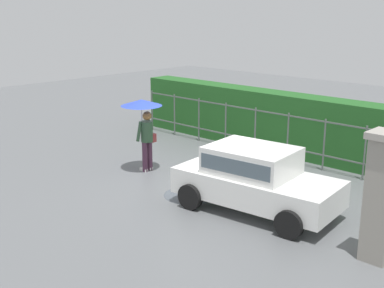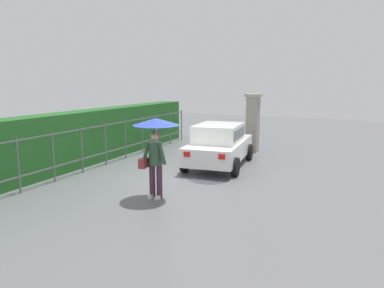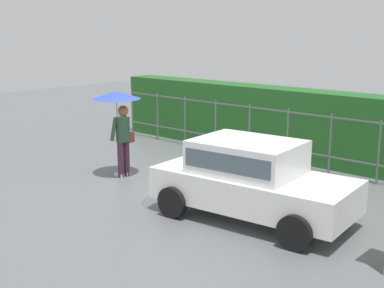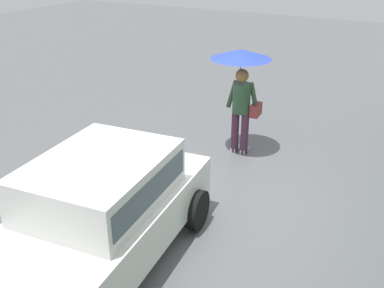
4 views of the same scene
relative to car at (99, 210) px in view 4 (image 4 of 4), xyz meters
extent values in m
plane|color=slate|center=(-1.83, 0.49, -0.80)|extent=(40.00, 40.00, 0.00)
cube|color=white|center=(0.06, 0.01, -0.22)|extent=(3.85, 2.02, 0.60)
cube|color=white|center=(-0.09, -0.01, 0.38)|extent=(2.04, 1.63, 0.60)
cube|color=#4C5B66|center=(-0.09, -0.01, 0.40)|extent=(1.89, 1.64, 0.33)
cylinder|color=black|center=(-1.27, 0.71, -0.50)|extent=(0.62, 0.24, 0.60)
cylinder|color=black|center=(-1.10, -0.96, -0.50)|extent=(0.62, 0.24, 0.60)
cube|color=red|center=(-1.85, 0.36, -0.07)|extent=(0.08, 0.21, 0.16)
cube|color=red|center=(-1.73, -0.74, -0.07)|extent=(0.08, 0.21, 0.16)
cylinder|color=#47283D|center=(-3.92, 0.14, -0.37)|extent=(0.15, 0.15, 0.86)
cylinder|color=#47283D|center=(-3.94, 0.34, -0.37)|extent=(0.15, 0.15, 0.86)
cube|color=white|center=(-3.98, 0.13, -0.76)|extent=(0.26, 0.10, 0.08)
cube|color=white|center=(-4.00, 0.33, -0.76)|extent=(0.26, 0.10, 0.08)
cylinder|color=#2D4C33|center=(-3.93, 0.24, 0.35)|extent=(0.34, 0.34, 0.58)
sphere|color=#DBAD89|center=(-3.93, 0.24, 0.78)|extent=(0.22, 0.22, 0.22)
sphere|color=olive|center=(-3.90, 0.24, 0.80)|extent=(0.25, 0.25, 0.25)
cylinder|color=#2D4C33|center=(-3.99, 0.01, 0.37)|extent=(0.11, 0.23, 0.56)
cylinder|color=#2D4C33|center=(-4.03, 0.45, 0.37)|extent=(0.11, 0.23, 0.56)
cylinder|color=#B2B2B7|center=(-4.02, 0.15, 0.69)|extent=(0.02, 0.02, 0.77)
cone|color=blue|center=(-4.02, 0.15, 1.16)|extent=(1.14, 1.14, 0.18)
cube|color=maroon|center=(-4.07, 0.49, 0.11)|extent=(0.35, 0.19, 0.24)
cylinder|color=#4C545B|center=(-1.71, -0.33, -0.80)|extent=(1.30, 1.30, 0.00)
camera|label=1|loc=(6.37, -8.73, 3.67)|focal=46.98mm
camera|label=2|loc=(-11.61, -4.33, 2.16)|focal=33.79mm
camera|label=3|loc=(5.37, -7.49, 2.67)|focal=48.09mm
camera|label=4|loc=(3.52, 3.29, 3.08)|focal=41.12mm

